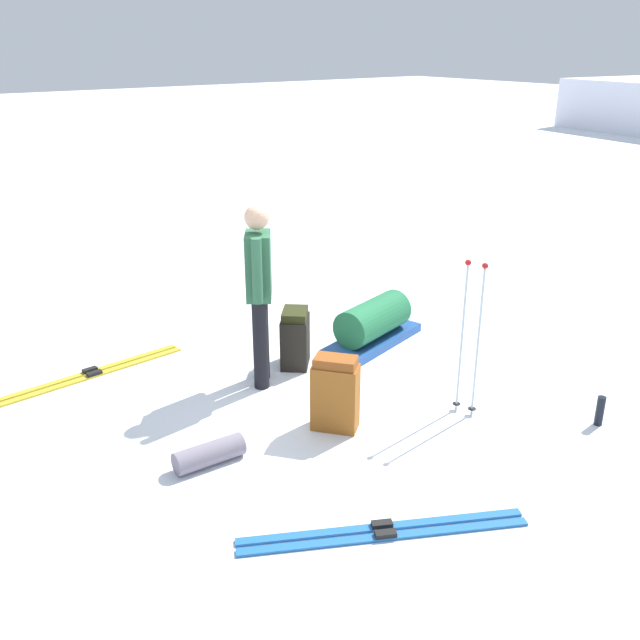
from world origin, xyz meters
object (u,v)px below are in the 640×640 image
object	(u,v)px
sleeping_mat_rolled	(209,454)
skier_standing	(259,287)
backpack_bright	(295,338)
thermos_bottle	(600,411)
gear_sled	(373,324)
backpack_large_dark	(335,394)
ski_poles_planted_near	(471,332)
ski_pair_near	(384,532)
ski_pair_far	(92,374)

from	to	relation	value
sleeping_mat_rolled	skier_standing	bearing A→B (deg)	131.05
backpack_bright	thermos_bottle	distance (m)	2.84
gear_sled	thermos_bottle	bearing A→B (deg)	10.25
backpack_large_dark	backpack_bright	xyz separation A→B (m)	(-1.19, 0.43, -0.03)
ski_poles_planted_near	thermos_bottle	world-z (taller)	ski_poles_planted_near
skier_standing	ski_pair_near	bearing A→B (deg)	-12.90
gear_sled	sleeping_mat_rolled	size ratio (longest dim) A/B	2.42
backpack_large_dark	sleeping_mat_rolled	distance (m)	1.13
ski_pair_near	backpack_large_dark	world-z (taller)	backpack_large_dark
ski_pair_far	backpack_bright	size ratio (longest dim) A/B	3.21
backpack_large_dark	skier_standing	bearing A→B (deg)	-177.95
skier_standing	ski_poles_planted_near	xyz separation A→B (m)	(1.54, 1.09, -0.19)
ski_poles_planted_near	sleeping_mat_rolled	xyz separation A→B (m)	(-0.62, -2.16, -0.67)
sleeping_mat_rolled	ski_pair_near	bearing A→B (deg)	20.66
skier_standing	backpack_bright	bearing A→B (deg)	104.39
skier_standing	thermos_bottle	distance (m)	3.11
sleeping_mat_rolled	gear_sled	bearing A→B (deg)	111.42
skier_standing	ski_pair_far	bearing A→B (deg)	-131.89
skier_standing	ski_pair_near	world-z (taller)	skier_standing
backpack_large_dark	ski_poles_planted_near	bearing A→B (deg)	66.04
skier_standing	gear_sled	bearing A→B (deg)	91.85
ski_poles_planted_near	skier_standing	bearing A→B (deg)	-144.63
ski_pair_far	thermos_bottle	world-z (taller)	thermos_bottle
ski_pair_near	backpack_large_dark	distance (m)	1.41
backpack_large_dark	ski_pair_far	bearing A→B (deg)	-149.67
sleeping_mat_rolled	thermos_bottle	world-z (taller)	thermos_bottle
skier_standing	gear_sled	xyz separation A→B (m)	(-0.05, 1.41, -0.73)
ski_pair_near	backpack_bright	size ratio (longest dim) A/B	3.09
ski_pair_far	sleeping_mat_rolled	size ratio (longest dim) A/B	3.41
ski_pair_far	gear_sled	distance (m)	2.87
skier_standing	sleeping_mat_rolled	bearing A→B (deg)	-48.95
skier_standing	thermos_bottle	bearing A→B (deg)	38.04
backpack_bright	ski_pair_near	bearing A→B (deg)	-22.20
skier_standing	gear_sled	size ratio (longest dim) A/B	1.28
skier_standing	sleeping_mat_rolled	distance (m)	1.65
backpack_bright	sleeping_mat_rolled	bearing A→B (deg)	-55.65
backpack_large_dark	sleeping_mat_rolled	xyz separation A→B (m)	(-0.15, -1.10, -0.23)
thermos_bottle	sleeping_mat_rolled	bearing A→B (deg)	-116.27
ski_poles_planted_near	gear_sled	bearing A→B (deg)	168.68
skier_standing	backpack_bright	xyz separation A→B (m)	(-0.12, 0.47, -0.67)
skier_standing	ski_pair_far	xyz separation A→B (m)	(-1.11, -1.24, -0.94)
ski_pair_far	backpack_large_dark	world-z (taller)	backpack_large_dark
ski_pair_near	backpack_bright	distance (m)	2.66
backpack_large_dark	ski_poles_planted_near	xyz separation A→B (m)	(0.47, 1.06, 0.44)
skier_standing	sleeping_mat_rolled	size ratio (longest dim) A/B	3.09
backpack_bright	sleeping_mat_rolled	xyz separation A→B (m)	(1.04, -1.53, -0.20)
gear_sled	sleeping_mat_rolled	distance (m)	2.66
ski_pair_far	skier_standing	bearing A→B (deg)	48.11
ski_pair_near	thermos_bottle	xyz separation A→B (m)	(0.03, 2.38, 0.12)
gear_sled	thermos_bottle	size ratio (longest dim) A/B	5.12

